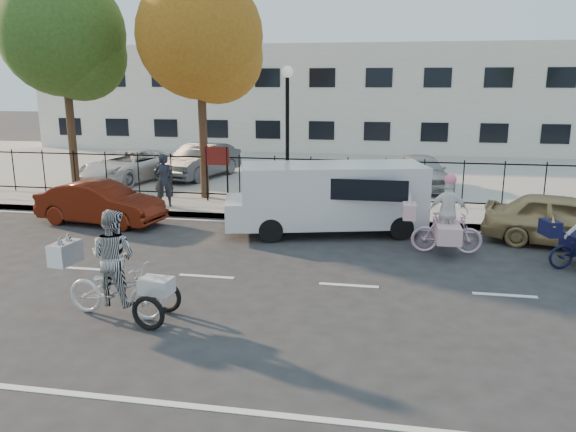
% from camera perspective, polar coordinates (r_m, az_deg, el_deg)
% --- Properties ---
extents(ground, '(120.00, 120.00, 0.00)m').
position_cam_1_polar(ground, '(12.04, -8.27, -6.11)').
color(ground, '#333334').
extents(road_markings, '(60.00, 9.52, 0.01)m').
position_cam_1_polar(road_markings, '(12.04, -8.27, -6.09)').
color(road_markings, silver).
rests_on(road_markings, ground).
extents(curb, '(60.00, 0.10, 0.15)m').
position_cam_1_polar(curb, '(16.68, -2.83, -0.16)').
color(curb, '#A8A399').
rests_on(curb, ground).
extents(sidewalk, '(60.00, 2.20, 0.15)m').
position_cam_1_polar(sidewalk, '(17.68, -2.06, 0.63)').
color(sidewalk, '#A8A399').
rests_on(sidewalk, ground).
extents(parking_lot, '(60.00, 15.60, 0.15)m').
position_cam_1_polar(parking_lot, '(26.29, 2.07, 4.90)').
color(parking_lot, '#A8A399').
rests_on(parking_lot, ground).
extents(iron_fence, '(58.00, 0.06, 1.50)m').
position_cam_1_polar(iron_fence, '(18.57, -1.36, 3.86)').
color(iron_fence, black).
rests_on(iron_fence, sidewalk).
extents(building, '(34.00, 10.00, 6.00)m').
position_cam_1_polar(building, '(35.93, 4.45, 11.87)').
color(building, silver).
rests_on(building, ground).
extents(lamppost, '(0.36, 0.36, 4.33)m').
position_cam_1_polar(lamppost, '(17.84, -0.07, 10.62)').
color(lamppost, black).
rests_on(lamppost, sidewalk).
extents(street_sign, '(0.85, 0.06, 1.80)m').
position_cam_1_polar(street_sign, '(18.57, -7.25, 5.37)').
color(street_sign, black).
rests_on(street_sign, sidewalk).
extents(zebra_trike, '(2.25, 0.95, 1.92)m').
position_cam_1_polar(zebra_trike, '(10.21, -17.19, -5.82)').
color(zebra_trike, silver).
rests_on(zebra_trike, ground).
extents(unicorn_bike, '(1.89, 1.31, 1.92)m').
position_cam_1_polar(unicorn_bike, '(13.83, 15.75, -0.82)').
color(unicorn_bike, '#E1ABC4').
rests_on(unicorn_bike, ground).
extents(white_van, '(5.62, 2.93, 1.87)m').
position_cam_1_polar(white_van, '(15.10, 4.16, 2.10)').
color(white_van, white).
rests_on(white_van, ground).
extents(red_sedan, '(3.85, 1.82, 1.22)m').
position_cam_1_polar(red_sedan, '(16.98, -18.51, 1.25)').
color(red_sedan, '#571709').
rests_on(red_sedan, ground).
extents(gold_sedan, '(4.13, 2.53, 1.31)m').
position_cam_1_polar(gold_sedan, '(15.54, 26.31, -0.38)').
color(gold_sedan, tan).
rests_on(gold_sedan, ground).
extents(pedestrian, '(0.72, 0.60, 1.67)m').
position_cam_1_polar(pedestrian, '(18.11, -12.52, 3.57)').
color(pedestrian, black).
rests_on(pedestrian, sidewalk).
extents(lot_car_b, '(2.97, 4.83, 1.25)m').
position_cam_1_polar(lot_car_b, '(23.04, -15.88, 4.93)').
color(lot_car_b, silver).
rests_on(lot_car_b, parking_lot).
extents(lot_car_c, '(2.47, 4.44, 1.39)m').
position_cam_1_polar(lot_car_c, '(23.34, -8.88, 5.55)').
color(lot_car_c, '#464A4D').
rests_on(lot_car_c, parking_lot).
extents(lot_car_d, '(2.38, 4.00, 1.28)m').
position_cam_1_polar(lot_car_d, '(21.27, 13.41, 4.43)').
color(lot_car_d, '#9EA0A5').
rests_on(lot_car_d, parking_lot).
extents(tree_west, '(4.18, 4.18, 7.65)m').
position_cam_1_polar(tree_west, '(21.13, -21.45, 16.28)').
color(tree_west, '#442D1D').
rests_on(tree_west, ground).
extents(tree_mid, '(4.09, 4.09, 7.51)m').
position_cam_1_polar(tree_mid, '(19.10, -8.47, 17.11)').
color(tree_mid, '#442D1D').
rests_on(tree_mid, ground).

